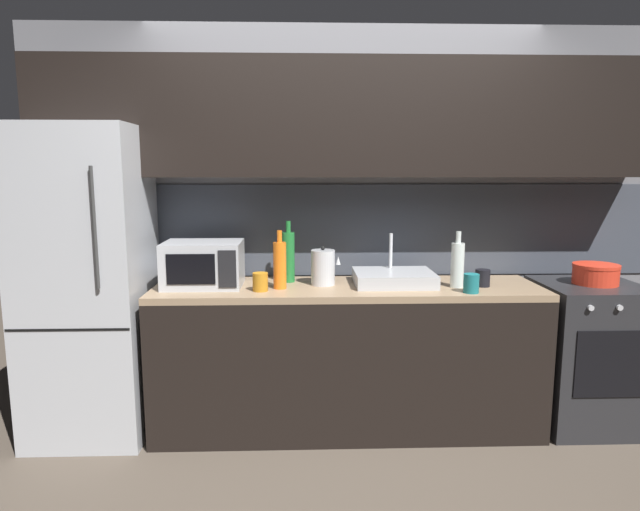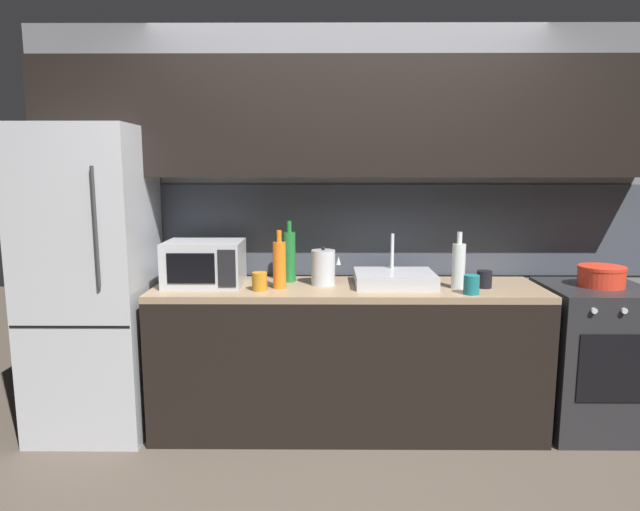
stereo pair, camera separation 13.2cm
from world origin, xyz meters
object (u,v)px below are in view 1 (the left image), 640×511
at_px(mug_amber, 260,282).
at_px(kettle, 323,267).
at_px(oven_range, 586,354).
at_px(wine_bottle_orange, 280,264).
at_px(mug_teal, 471,283).
at_px(refrigerator, 89,284).
at_px(wine_bottle_clear, 457,264).
at_px(microwave, 203,264).
at_px(mug_dark, 483,278).
at_px(wine_bottle_green, 288,256).
at_px(cooking_pot, 596,274).

bearing_deg(mug_amber, kettle, 24.01).
distance_m(oven_range, wine_bottle_orange, 2.00).
bearing_deg(wine_bottle_orange, mug_teal, -7.88).
bearing_deg(mug_amber, refrigerator, 173.00).
bearing_deg(refrigerator, wine_bottle_clear, -1.57).
distance_m(microwave, mug_teal, 1.57).
bearing_deg(refrigerator, mug_dark, -1.08).
distance_m(wine_bottle_green, mug_amber, 0.32).
relative_size(refrigerator, mug_teal, 16.93).
height_order(kettle, mug_dark, kettle).
distance_m(kettle, wine_bottle_orange, 0.28).
distance_m(oven_range, kettle, 1.74).
bearing_deg(refrigerator, wine_bottle_orange, -3.13).
relative_size(kettle, mug_dark, 2.31).
relative_size(kettle, cooking_pot, 0.87).
height_order(kettle, wine_bottle_clear, wine_bottle_clear).
relative_size(refrigerator, mug_amber, 17.28).
xyz_separation_m(wine_bottle_orange, mug_dark, (1.22, 0.02, -0.09)).
bearing_deg(oven_range, kettle, 178.62).
bearing_deg(oven_range, wine_bottle_orange, -178.17).
relative_size(mug_teal, cooking_pot, 0.40).
distance_m(refrigerator, mug_dark, 2.36).
distance_m(mug_amber, mug_teal, 1.21).
xyz_separation_m(refrigerator, mug_teal, (2.24, -0.21, 0.03)).
xyz_separation_m(mug_dark, cooking_pot, (0.72, 0.04, 0.01)).
xyz_separation_m(microwave, wine_bottle_clear, (1.52, -0.08, 0.00)).
height_order(refrigerator, mug_dark, refrigerator).
bearing_deg(refrigerator, mug_amber, -7.00).
distance_m(mug_dark, cooking_pot, 0.72).
height_order(wine_bottle_orange, mug_amber, wine_bottle_orange).
relative_size(wine_bottle_orange, cooking_pot, 1.27).
bearing_deg(cooking_pot, mug_dark, -176.43).
bearing_deg(mug_dark, wine_bottle_orange, -179.16).
bearing_deg(mug_amber, microwave, 157.49).
height_order(refrigerator, kettle, refrigerator).
relative_size(wine_bottle_clear, wine_bottle_orange, 0.97).
bearing_deg(cooking_pot, kettle, 178.69).
distance_m(wine_bottle_clear, mug_teal, 0.18).
bearing_deg(kettle, mug_dark, -4.96).
height_order(oven_range, mug_dark, mug_dark).
bearing_deg(microwave, mug_dark, -2.15).
bearing_deg(mug_dark, microwave, 177.85).
height_order(refrigerator, microwave, refrigerator).
xyz_separation_m(refrigerator, oven_range, (3.05, -0.00, -0.47)).
bearing_deg(cooking_pot, wine_bottle_green, 176.03).
relative_size(oven_range, mug_amber, 8.42).
height_order(mug_amber, mug_teal, mug_teal).
height_order(kettle, wine_bottle_green, wine_bottle_green).
distance_m(wine_bottle_green, mug_teal, 1.11).
height_order(refrigerator, mug_amber, refrigerator).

